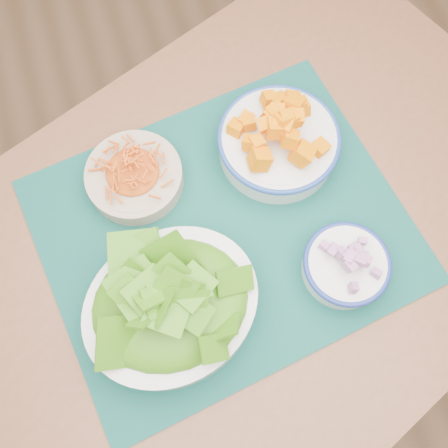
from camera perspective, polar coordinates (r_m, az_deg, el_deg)
name	(u,v)px	position (r m, az deg, el deg)	size (l,w,h in m)	color
ground	(301,411)	(1.59, 8.76, -20.39)	(4.00, 4.00, 0.00)	#946847
table	(240,251)	(0.96, 1.82, -3.14)	(1.43, 1.20, 0.75)	brown
placemat	(224,230)	(0.87, 0.00, -0.71)	(0.61, 0.50, 0.00)	#08312D
carrot_bowl	(134,175)	(0.89, -10.27, 5.54)	(0.21, 0.21, 0.06)	tan
squash_bowl	(279,138)	(0.89, 6.32, 9.73)	(0.22, 0.22, 0.10)	silver
lettuce_bowl	(170,304)	(0.78, -6.15, -9.04)	(0.34, 0.31, 0.13)	silver
onion_bowl	(346,265)	(0.84, 13.81, -4.53)	(0.15, 0.15, 0.07)	silver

